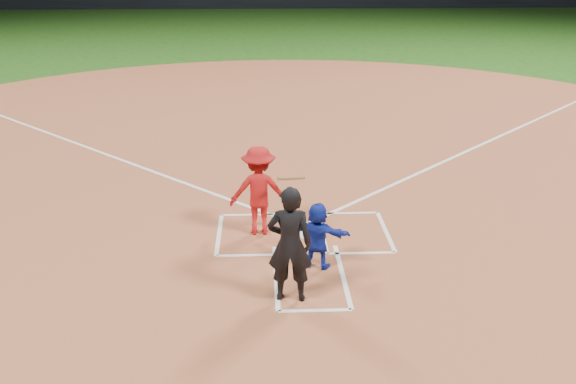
{
  "coord_description": "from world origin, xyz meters",
  "views": [
    {
      "loc": [
        -0.76,
        -11.08,
        5.09
      ],
      "look_at": [
        -0.3,
        -0.4,
        1.0
      ],
      "focal_mm": 40.0,
      "sensor_mm": 36.0,
      "label": 1
    }
  ],
  "objects_px": {
    "home_plate": "(303,232)",
    "umpire": "(290,244)",
    "catcher": "(317,236)",
    "batter_at_plate": "(259,191)"
  },
  "relations": [
    {
      "from": "home_plate",
      "to": "batter_at_plate",
      "type": "relative_size",
      "value": 0.35
    },
    {
      "from": "home_plate",
      "to": "umpire",
      "type": "bearing_deg",
      "value": 81.51
    },
    {
      "from": "home_plate",
      "to": "batter_at_plate",
      "type": "height_order",
      "value": "batter_at_plate"
    },
    {
      "from": "batter_at_plate",
      "to": "catcher",
      "type": "bearing_deg",
      "value": -56.18
    },
    {
      "from": "catcher",
      "to": "batter_at_plate",
      "type": "xyz_separation_m",
      "value": [
        -0.97,
        1.45,
        0.27
      ]
    },
    {
      "from": "umpire",
      "to": "batter_at_plate",
      "type": "bearing_deg",
      "value": -75.74
    },
    {
      "from": "catcher",
      "to": "umpire",
      "type": "xyz_separation_m",
      "value": [
        -0.51,
        -1.03,
        0.34
      ]
    },
    {
      "from": "catcher",
      "to": "batter_at_plate",
      "type": "distance_m",
      "value": 1.77
    },
    {
      "from": "umpire",
      "to": "batter_at_plate",
      "type": "relative_size",
      "value": 1.09
    },
    {
      "from": "home_plate",
      "to": "umpire",
      "type": "relative_size",
      "value": 0.33
    }
  ]
}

